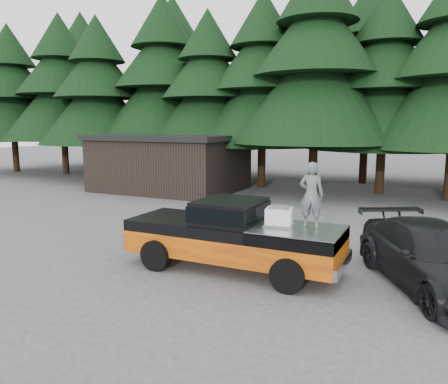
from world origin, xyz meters
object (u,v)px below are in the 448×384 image
at_px(parked_car, 434,257).
at_px(utility_building, 170,162).
at_px(pickup_truck, 233,245).
at_px(air_compressor, 279,218).
at_px(man_on_bed, 311,195).

distance_m(parked_car, utility_building, 17.99).
bearing_deg(utility_building, pickup_truck, -50.98).
relative_size(air_compressor, man_on_bed, 0.39).
bearing_deg(utility_building, man_on_bed, -44.71).
bearing_deg(air_compressor, man_on_bed, 8.74).
relative_size(air_compressor, parked_car, 0.12).
xyz_separation_m(air_compressor, man_on_bed, (0.76, 0.25, 0.61)).
bearing_deg(man_on_bed, pickup_truck, 2.78).
height_order(pickup_truck, air_compressor, air_compressor).
bearing_deg(man_on_bed, utility_building, -50.10).
xyz_separation_m(air_compressor, parked_car, (3.65, 0.78, -0.78)).
distance_m(air_compressor, utility_building, 15.78).
bearing_deg(parked_car, pickup_truck, 160.55).
bearing_deg(air_compressor, utility_building, 122.82).
xyz_separation_m(pickup_truck, utility_building, (-9.42, 11.63, 1.00)).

